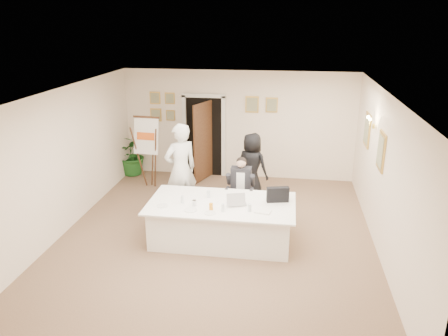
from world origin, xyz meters
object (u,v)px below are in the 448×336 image
standing_woman (252,166)px  steel_jug (194,203)px  potted_palm (133,154)px  laptop_bag (278,195)px  oj_glass (211,207)px  seated_man (241,188)px  paper_stack (263,211)px  conference_table (221,221)px  laptop (237,197)px  flip_chart (149,156)px  standing_man (181,169)px

standing_woman → steel_jug: (-0.85, -2.35, 0.04)m
standing_woman → potted_palm: bearing=3.7°
laptop_bag → oj_glass: (-1.17, -0.56, -0.08)m
seated_man → potted_palm: (-3.17, 2.27, -0.11)m
seated_man → paper_stack: (0.55, -1.37, 0.12)m
seated_man → steel_jug: (-0.71, -1.28, 0.16)m
conference_table → oj_glass: oj_glass is taller
standing_woman → oj_glass: standing_woman is taller
laptop_bag → seated_man: bearing=119.2°
standing_woman → potted_palm: 3.52m
conference_table → potted_palm: size_ratio=2.44×
laptop → potted_palm: bearing=115.9°
conference_table → potted_palm: potted_palm is taller
flip_chart → paper_stack: (2.99, -2.78, -0.03)m
laptop_bag → flip_chart: bearing=131.5°
conference_table → paper_stack: (0.79, -0.30, 0.40)m
standing_man → conference_table: bearing=93.6°
flip_chart → standing_woman: (2.58, -0.35, -0.03)m
steel_jug → standing_man: bearing=113.6°
standing_woman → steel_jug: bearing=93.8°
potted_palm → steel_jug: potted_palm is taller
flip_chart → oj_glass: size_ratio=13.69×
flip_chart → laptop: (2.49, -2.49, 0.09)m
standing_man → standing_woman: bearing=176.1°
standing_woman → oj_glass: (-0.51, -2.48, 0.05)m
standing_woman → oj_glass: bearing=102.1°
standing_woman → steel_jug: size_ratio=14.35×
seated_man → standing_woman: (0.13, 1.07, 0.12)m
laptop → laptop_bag: laptop_bag is taller
seated_man → laptop_bag: size_ratio=3.26×
flip_chart → steel_jug: bearing=-57.3°
flip_chart → oj_glass: bearing=-53.9°
conference_table → seated_man: 1.13m
standing_man → paper_stack: size_ratio=7.00×
conference_table → steel_jug: size_ratio=24.85×
seated_man → flip_chart: size_ratio=0.76×
seated_man → laptop_bag: (0.79, -0.86, 0.25)m
standing_man → steel_jug: (0.57, -1.32, -0.17)m
laptop → steel_jug: bearing=176.9°
seated_man → steel_jug: size_ratio=12.24×
flip_chart → standing_woman: flip_chart is taller
seated_man → oj_glass: (-0.38, -1.42, 0.17)m
laptop_bag → steel_jug: 1.56m
laptop → oj_glass: size_ratio=2.79×
potted_palm → steel_jug: bearing=-55.3°
conference_table → potted_palm: (-2.92, 3.34, 0.17)m
seated_man → laptop: bearing=-82.3°
flip_chart → standing_man: 1.81m
oj_glass → laptop_bag: bearing=25.5°
conference_table → standing_man: (-1.05, 1.11, 0.60)m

